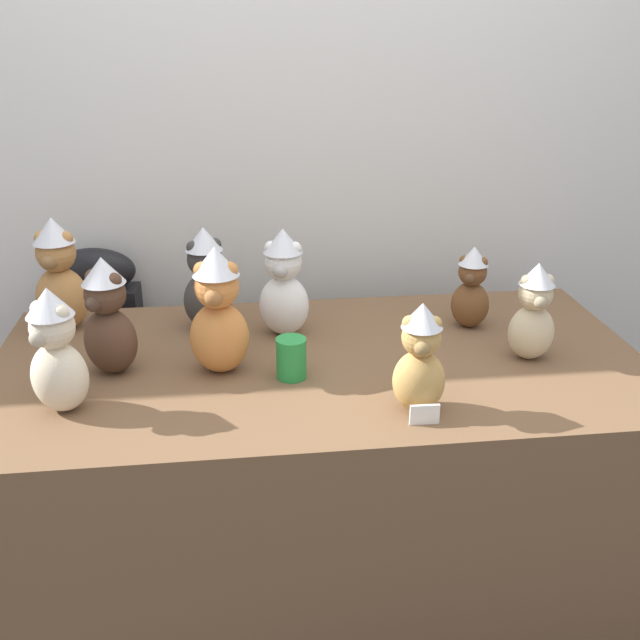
{
  "coord_description": "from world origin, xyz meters",
  "views": [
    {
      "loc": [
        -0.22,
        -1.55,
        1.65
      ],
      "look_at": [
        0.0,
        0.25,
        0.88
      ],
      "focal_mm": 40.9,
      "sensor_mm": 36.0,
      "label": 1
    }
  ],
  "objects": [
    {
      "name": "ground_plane",
      "position": [
        0.0,
        0.0,
        0.0
      ],
      "size": [
        10.0,
        10.0,
        0.0
      ],
      "primitive_type": "plane",
      "color": "#3D3838"
    },
    {
      "name": "wall_back",
      "position": [
        0.0,
        0.96,
        1.3
      ],
      "size": [
        7.0,
        0.08,
        2.6
      ],
      "primitive_type": "cube",
      "color": "silver",
      "rests_on": "ground_plane"
    },
    {
      "name": "display_table",
      "position": [
        0.0,
        0.25,
        0.38
      ],
      "size": [
        1.8,
        0.91,
        0.76
      ],
      "primitive_type": "cube",
      "color": "brown",
      "rests_on": "ground_plane"
    },
    {
      "name": "instrument_case",
      "position": [
        -0.69,
        0.84,
        0.47
      ],
      "size": [
        0.29,
        0.14,
        0.93
      ],
      "rotation": [
        0.0,
        0.0,
        -0.07
      ],
      "color": "black",
      "rests_on": "ground_plane"
    },
    {
      "name": "teddy_bear_honey",
      "position": [
        0.2,
        -0.05,
        0.9
      ],
      "size": [
        0.14,
        0.13,
        0.28
      ],
      "rotation": [
        0.0,
        0.0,
        -0.17
      ],
      "color": "tan",
      "rests_on": "display_table"
    },
    {
      "name": "teddy_bear_cream",
      "position": [
        -0.65,
        0.06,
        0.91
      ],
      "size": [
        0.18,
        0.18,
        0.31
      ],
      "rotation": [
        0.0,
        0.0,
        -0.53
      ],
      "color": "beige",
      "rests_on": "display_table"
    },
    {
      "name": "teddy_bear_ginger",
      "position": [
        -0.27,
        0.22,
        0.93
      ],
      "size": [
        0.17,
        0.15,
        0.35
      ],
      "rotation": [
        0.0,
        0.0,
        -0.14
      ],
      "color": "#D17F3D",
      "rests_on": "display_table"
    },
    {
      "name": "teddy_bear_chestnut",
      "position": [
        0.48,
        0.43,
        0.88
      ],
      "size": [
        0.15,
        0.14,
        0.25
      ],
      "rotation": [
        0.0,
        0.0,
        -0.5
      ],
      "color": "brown",
      "rests_on": "display_table"
    },
    {
      "name": "teddy_bear_charcoal",
      "position": [
        -0.31,
        0.52,
        0.91
      ],
      "size": [
        0.17,
        0.16,
        0.31
      ],
      "rotation": [
        0.0,
        0.0,
        0.31
      ],
      "color": "#383533",
      "rests_on": "display_table"
    },
    {
      "name": "teddy_bear_caramel",
      "position": [
        -0.74,
        0.56,
        0.93
      ],
      "size": [
        0.18,
        0.16,
        0.34
      ],
      "rotation": [
        0.0,
        0.0,
        -0.21
      ],
      "color": "#B27A42",
      "rests_on": "display_table"
    },
    {
      "name": "teddy_bear_sand",
      "position": [
        0.58,
        0.19,
        0.9
      ],
      "size": [
        0.13,
        0.11,
        0.28
      ],
      "rotation": [
        0.0,
        0.0,
        -0.04
      ],
      "color": "#CCB78E",
      "rests_on": "display_table"
    },
    {
      "name": "teddy_bear_snow",
      "position": [
        -0.08,
        0.44,
        0.92
      ],
      "size": [
        0.17,
        0.16,
        0.32
      ],
      "rotation": [
        0.0,
        0.0,
        -0.25
      ],
      "color": "white",
      "rests_on": "display_table"
    },
    {
      "name": "teddy_bear_cocoa",
      "position": [
        -0.56,
        0.25,
        0.92
      ],
      "size": [
        0.19,
        0.18,
        0.32
      ],
      "rotation": [
        0.0,
        0.0,
        -0.53
      ],
      "color": "#4C3323",
      "rests_on": "display_table"
    },
    {
      "name": "party_cup_green",
      "position": [
        -0.09,
        0.16,
        0.82
      ],
      "size": [
        0.08,
        0.08,
        0.11
      ],
      "primitive_type": "cylinder",
      "color": "#238C3D",
      "rests_on": "display_table"
    },
    {
      "name": "name_card_front_left",
      "position": [
        0.2,
        -0.12,
        0.79
      ],
      "size": [
        0.07,
        0.01,
        0.05
      ],
      "primitive_type": "cube",
      "rotation": [
        0.0,
        0.0,
        -0.02
      ],
      "color": "white",
      "rests_on": "display_table"
    }
  ]
}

